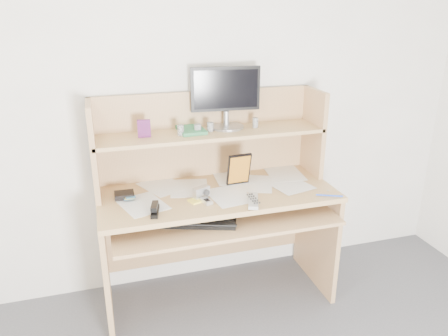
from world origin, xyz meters
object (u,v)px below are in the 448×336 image
object	(u,v)px
desk	(214,195)
keyboard	(199,221)
tv_remote	(253,201)
monitor	(226,95)
game_case	(239,169)

from	to	relation	value
desk	keyboard	world-z (taller)	desk
tv_remote	monitor	distance (m)	0.68
keyboard	monitor	world-z (taller)	monitor
monitor	tv_remote	bearing A→B (deg)	-81.61
game_case	monitor	xyz separation A→B (m)	(-0.03, 0.18, 0.42)
desk	game_case	world-z (taller)	desk
game_case	tv_remote	bearing A→B (deg)	-94.51
keyboard	game_case	xyz separation A→B (m)	(0.31, 0.23, 0.19)
tv_remote	monitor	size ratio (longest dim) A/B	0.45
keyboard	game_case	bearing A→B (deg)	55.89
game_case	monitor	bearing A→B (deg)	95.96
desk	monitor	size ratio (longest dim) A/B	3.27
game_case	desk	bearing A→B (deg)	165.07
keyboard	game_case	world-z (taller)	game_case
desk	monitor	distance (m)	0.61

